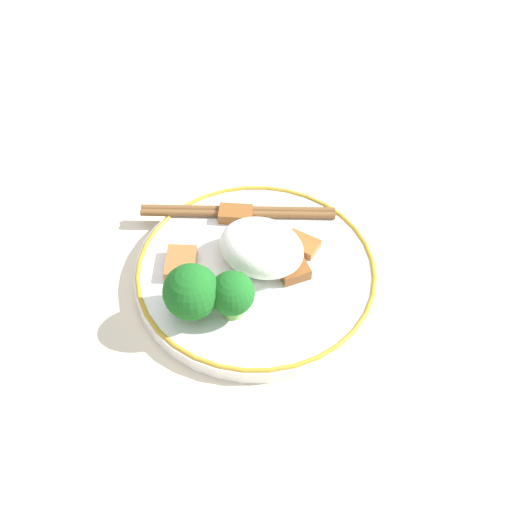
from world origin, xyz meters
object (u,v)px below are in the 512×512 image
at_px(plate, 256,273).
at_px(chopsticks, 238,212).
at_px(broccoli_back_left, 191,292).
at_px(broccoli_back_center, 232,294).

height_order(plate, chopsticks, chopsticks).
height_order(broccoli_back_left, broccoli_back_center, broccoli_back_left).
xyz_separation_m(broccoli_back_center, chopsticks, (0.06, -0.11, -0.02)).
bearing_deg(broccoli_back_left, chopsticks, -79.02).
bearing_deg(chopsticks, broccoli_back_center, 116.74).
relative_size(plate, chopsticks, 1.27).
bearing_deg(broccoli_back_left, broccoli_back_center, -150.40).
bearing_deg(plate, broccoli_back_left, 70.25).
bearing_deg(broccoli_back_left, plate, -109.75).
xyz_separation_m(plate, chopsticks, (0.05, -0.06, 0.01)).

